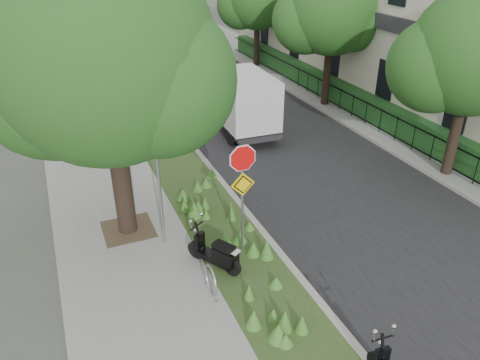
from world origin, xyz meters
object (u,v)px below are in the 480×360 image
object	(u,v)px
utility_cabinet	(82,139)
sign_assembly	(243,178)
scooter_near	(219,256)
box_truck	(240,99)

from	to	relation	value
utility_cabinet	sign_assembly	bearing A→B (deg)	-67.98
sign_assembly	utility_cabinet	bearing A→B (deg)	112.02
scooter_near	box_truck	world-z (taller)	box_truck
sign_assembly	box_truck	xyz separation A→B (m)	(3.36, 8.11, -0.90)
sign_assembly	scooter_near	size ratio (longest dim) A/B	2.18
sign_assembly	box_truck	world-z (taller)	sign_assembly
scooter_near	sign_assembly	bearing A→B (deg)	27.79
sign_assembly	scooter_near	distance (m)	2.04
sign_assembly	utility_cabinet	distance (m)	8.58
scooter_near	box_truck	size ratio (longest dim) A/B	0.30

